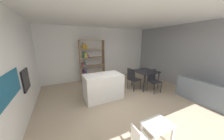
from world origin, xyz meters
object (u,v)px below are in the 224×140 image
(child_chair_left, at_px, (139,139))
(dining_table, at_px, (145,73))
(child_table, at_px, (157,127))
(kitchen_island, at_px, (103,86))
(built_in_oven, at_px, (26,80))
(dining_chair_island_side, at_px, (133,78))
(sofa, at_px, (212,97))
(dining_chair_near, at_px, (153,79))
(open_bookshelf, at_px, (90,61))

(child_chair_left, distance_m, dining_table, 3.33)
(child_table, relative_size, dining_table, 0.60)
(kitchen_island, height_order, child_table, kitchen_island)
(built_in_oven, xyz_separation_m, dining_chair_island_side, (3.64, 0.08, -0.50))
(built_in_oven, height_order, sofa, built_in_oven)
(dining_chair_island_side, distance_m, sofa, 2.73)
(built_in_oven, distance_m, kitchen_island, 2.31)
(dining_table, height_order, dining_chair_near, dining_chair_near)
(dining_chair_island_side, bearing_deg, sofa, -149.57)
(dining_table, xyz_separation_m, dining_chair_near, (-0.00, -0.48, -0.14))
(kitchen_island, relative_size, child_chair_left, 2.45)
(sofa, bearing_deg, built_in_oven, 69.11)
(dining_chair_near, bearing_deg, dining_table, 88.20)
(dining_table, height_order, sofa, same)
(dining_chair_near, bearing_deg, open_bookshelf, 129.68)
(dining_table, bearing_deg, kitchen_island, -176.79)
(open_bookshelf, height_order, sofa, open_bookshelf)
(child_chair_left, relative_size, dining_chair_near, 0.59)
(sofa, bearing_deg, open_bookshelf, 37.34)
(open_bookshelf, distance_m, dining_table, 2.78)
(kitchen_island, xyz_separation_m, open_bookshelf, (0.08, 1.96, 0.66))
(dining_table, distance_m, sofa, 2.39)
(child_table, distance_m, sofa, 2.85)
(kitchen_island, xyz_separation_m, sofa, (3.11, -2.01, -0.18))
(kitchen_island, relative_size, dining_table, 1.41)
(child_chair_left, xyz_separation_m, dining_chair_near, (2.29, 1.89, 0.25))
(dining_table, distance_m, dining_chair_island_side, 0.72)
(kitchen_island, bearing_deg, open_bookshelf, 87.80)
(child_table, distance_m, dining_chair_near, 2.65)
(built_in_oven, xyz_separation_m, child_table, (2.50, -2.28, -0.69))
(open_bookshelf, distance_m, dining_chair_island_side, 2.36)
(dining_chair_near, bearing_deg, kitchen_island, 168.72)
(child_chair_left, bearing_deg, open_bookshelf, -0.22)
(kitchen_island, height_order, child_chair_left, kitchen_island)
(open_bookshelf, bearing_deg, dining_chair_island_side, -54.39)
(child_chair_left, relative_size, dining_chair_island_side, 0.58)
(child_table, height_order, child_chair_left, child_chair_left)
(child_table, xyz_separation_m, dining_chair_island_side, (1.14, 2.36, 0.19))
(dining_table, height_order, dining_chair_island_side, dining_chair_island_side)
(child_table, bearing_deg, child_chair_left, 179.61)
(sofa, bearing_deg, dining_chair_island_side, 38.79)
(open_bookshelf, bearing_deg, sofa, -52.66)
(dining_chair_island_side, bearing_deg, child_table, 145.95)
(open_bookshelf, xyz_separation_m, dining_chair_near, (2.04, -2.33, -0.57))
(dining_chair_near, distance_m, sofa, 1.95)
(child_chair_left, bearing_deg, kitchen_island, -1.34)
(child_table, height_order, dining_table, dining_table)
(dining_chair_near, bearing_deg, child_table, -135.65)
(child_table, relative_size, dining_chair_near, 0.62)
(kitchen_island, relative_size, dining_chair_near, 1.45)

